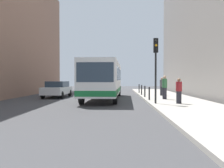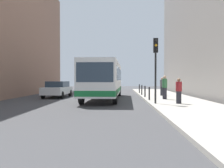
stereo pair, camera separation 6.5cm
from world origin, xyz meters
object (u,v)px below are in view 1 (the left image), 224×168
Objects in this scene: traffic_light at (156,58)px; bollard_near at (149,94)px; pedestrian_near_signal at (179,91)px; bollard_far at (142,90)px; bollard_farthest at (139,89)px; car_beside_bus at (57,89)px; pedestrian_far_sidewalk at (162,86)px; bollard_mid at (145,91)px; pedestrian_mid_sidewalk at (165,87)px; bus at (104,79)px.

traffic_light is 4.32× the size of bollard_near.
bollard_far is at bearing -10.45° from pedestrian_near_signal.
traffic_light is at bearing -89.50° from bollard_farthest.
pedestrian_near_signal is at bearing 145.97° from car_beside_bus.
traffic_light is 2.42× the size of pedestrian_far_sidewalk.
bollard_farthest is at bearing 90.00° from bollard_mid.
pedestrian_near_signal reaches higher than bollard_farthest.
bollard_mid is 0.53× the size of pedestrian_mid_sidewalk.
bollard_far is (0.00, 3.00, 0.00)m from bollard_mid.
bollard_near is (-0.10, 2.38, -2.38)m from traffic_light.
bollard_far and bollard_farthest have the same top height.
bollard_near is at bearing -90.00° from bollard_far.
bollard_far is at bearing 90.68° from traffic_light.
bus reaches higher than bollard_near.
bollard_near is at bearing -90.00° from bollard_mid.
bus is 6.17× the size of pedestrian_mid_sidewalk.
bus is at bearing 126.79° from traffic_light.
bus is 11.68× the size of bollard_near.
pedestrian_near_signal is (1.45, -0.04, -2.07)m from traffic_light.
traffic_light is at bearing 60.66° from pedestrian_far_sidewalk.
pedestrian_mid_sidewalk is at bearing -59.26° from bollard_mid.
bollard_mid is at bearing 29.67° from pedestrian_far_sidewalk.
car_beside_bus is 10.69m from traffic_light.
pedestrian_mid_sidewalk is (-0.27, 3.27, 0.11)m from pedestrian_near_signal.
bollard_far is (0.00, 5.99, 0.00)m from bollard_near.
traffic_light is 4.32× the size of bollard_far.
bus is at bearing 145.45° from bollard_near.
bus is at bearing 8.66° from pedestrian_far_sidewalk.
traffic_light is at bearing 141.56° from car_beside_bus.
bus reaches higher than bollard_far.
bus is 7.54m from bollard_farthest.
bollard_near is 5.99m from bollard_far.
bollard_farthest is at bearing 90.00° from bollard_near.
bollard_far is 2.15m from pedestrian_far_sidewalk.
bollard_mid is (0.00, 3.00, 0.00)m from bollard_near.
pedestrian_near_signal is at bearing 138.04° from bus.
bollard_far is at bearing 90.00° from bollard_near.
traffic_light is 2.57× the size of pedestrian_near_signal.
traffic_light is 2.52m from pedestrian_near_signal.
traffic_light reaches higher than pedestrian_mid_sidewalk.
bollard_mid is 0.56× the size of pedestrian_far_sidewalk.
pedestrian_mid_sidewalk is (1.28, 0.85, 0.43)m from bollard_near.
car_beside_bus is 9.72m from pedestrian_far_sidewalk.
car_beside_bus is at bearing -168.07° from bollard_far.
pedestrian_far_sidewalk is (0.49, 3.98, -0.06)m from pedestrian_mid_sidewalk.
car_beside_bus is 2.47× the size of pedestrian_mid_sidewalk.
pedestrian_far_sidewalk is at bearing -22.65° from pedestrian_near_signal.
bus is 11.68× the size of bollard_farthest.
traffic_light is 7.67m from pedestrian_far_sidewalk.
pedestrian_mid_sidewalk is at bearing 69.97° from traffic_light.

